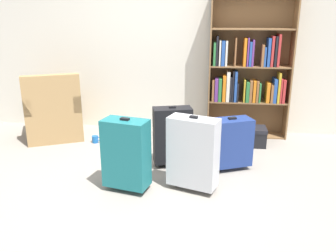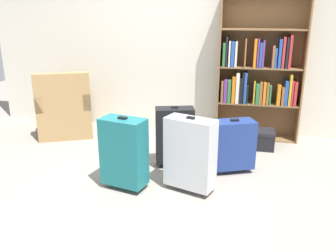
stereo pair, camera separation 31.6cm
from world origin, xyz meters
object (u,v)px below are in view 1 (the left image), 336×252
Objects in this scene: suitcase_navy_blue at (231,142)px; suitcase_silver at (193,152)px; storage_box at (249,136)px; armchair at (54,115)px; mug at (95,139)px; bookshelf at (248,70)px; suitcase_teal at (126,153)px; suitcase_black at (172,135)px.

suitcase_silver is at bearing -126.29° from suitcase_navy_blue.
suitcase_navy_blue is (-0.28, -0.76, 0.18)m from storage_box.
mug is at bearing -13.81° from armchair.
storage_box is (2.60, 0.01, -0.19)m from armchair.
bookshelf is 4.58× the size of storage_box.
storage_box is 1.89m from suitcase_teal.
storage_box is 0.57× the size of suitcase_teal.
bookshelf reaches higher than storage_box.
suitcase_black is at bearing -127.59° from bookshelf.
mug is (0.60, -0.15, -0.27)m from armchair.
suitcase_navy_blue is at bearing -102.21° from bookshelf.
mug is at bearing 139.82° from suitcase_silver.
armchair is at bearing 166.19° from mug.
suitcase_navy_blue is 0.79× the size of suitcase_silver.
storage_box is (0.03, -0.41, -0.78)m from bookshelf.
armchair is 1.88m from suitcase_teal.
armchair reaches higher than suitcase_black.
bookshelf reaches higher than suitcase_navy_blue.
mug is at bearing 151.29° from suitcase_black.
suitcase_silver is at bearing -64.72° from suitcase_black.
armchair is 2.44m from suitcase_navy_blue.
armchair is at bearing 134.17° from suitcase_teal.
suitcase_navy_blue is (1.71, -0.60, 0.26)m from mug.
suitcase_silver is (-0.64, -1.68, -0.53)m from bookshelf.
mug is 0.29× the size of storage_box.
armchair is 7.74× the size of mug.
armchair is 2.24× the size of storage_box.
mug is at bearing 120.47° from suitcase_teal.
mug is 0.17× the size of suitcase_teal.
bookshelf is 2.76× the size of suitcase_black.
suitcase_teal is 0.98× the size of suitcase_silver.
suitcase_black is (1.68, -0.74, 0.04)m from armchair.
suitcase_black is (0.37, 0.61, -0.02)m from suitcase_teal.
armchair is at bearing 146.68° from suitcase_silver.
suitcase_black is 0.93× the size of suitcase_silver.
bookshelf is at bearing 52.41° from suitcase_black.
mug is 0.20× the size of suitcase_navy_blue.
mug is at bearing -164.08° from bookshelf.
suitcase_navy_blue is at bearing 53.71° from suitcase_silver.
armchair reaches higher than suitcase_teal.
suitcase_teal is 1.05× the size of suitcase_black.
suitcase_teal is (0.71, -1.20, 0.33)m from mug.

